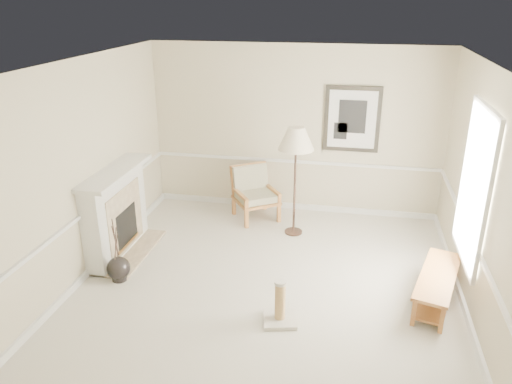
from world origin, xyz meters
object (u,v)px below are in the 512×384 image
armchair (254,190)px  scratching_post (280,309)px  floor_lamp (296,142)px  floor_vase (119,269)px  bench (437,283)px

armchair → scratching_post: 3.07m
armchair → floor_lamp: 1.41m
floor_vase → bench: bearing=4.3°
floor_vase → scratching_post: (2.29, -0.48, 0.00)m
floor_vase → bench: 4.17m
armchair → bench: 3.50m
scratching_post → floor_lamp: bearing=93.4°
armchair → scratching_post: armchair is taller
floor_lamp → bench: floor_lamp is taller
floor_lamp → bench: (2.01, -1.60, -1.28)m
floor_vase → armchair: (1.37, 2.43, 0.31)m
bench → scratching_post: bearing=-157.0°
bench → armchair: bearing=142.7°
floor_lamp → scratching_post: floor_lamp is taller
armchair → scratching_post: (0.91, -2.91, -0.31)m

